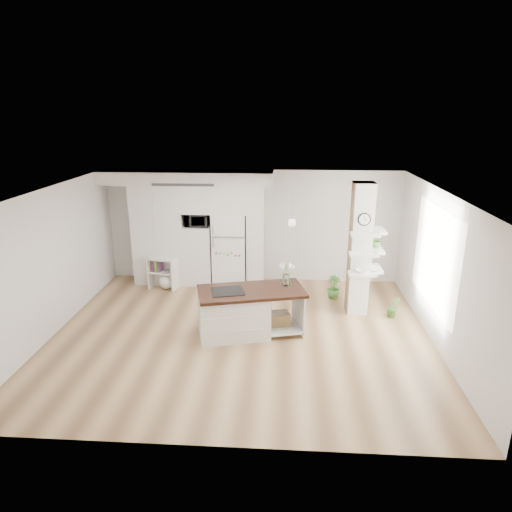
% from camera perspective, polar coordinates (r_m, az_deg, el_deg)
% --- Properties ---
extents(floor, '(7.00, 6.00, 0.01)m').
position_cam_1_polar(floor, '(8.69, -1.89, -9.78)').
color(floor, tan).
rests_on(floor, ground).
extents(room, '(7.04, 6.04, 2.72)m').
position_cam_1_polar(room, '(8.00, -2.02, 2.09)').
color(room, white).
rests_on(room, ground).
extents(cabinet_wall, '(4.00, 0.71, 2.70)m').
position_cam_1_polar(cabinet_wall, '(10.87, -8.23, 4.22)').
color(cabinet_wall, white).
rests_on(cabinet_wall, floor).
extents(refrigerator, '(0.78, 0.69, 1.75)m').
position_cam_1_polar(refrigerator, '(10.89, -3.31, 0.97)').
color(refrigerator, white).
rests_on(refrigerator, floor).
extents(column, '(0.69, 0.90, 2.70)m').
position_cam_1_polar(column, '(9.33, 13.43, 0.66)').
color(column, silver).
rests_on(column, floor).
extents(window, '(0.00, 2.40, 2.40)m').
position_cam_1_polar(window, '(8.77, 21.46, -0.17)').
color(window, white).
rests_on(window, room).
extents(pendant_light, '(0.12, 0.12, 0.10)m').
position_cam_1_polar(pendant_light, '(8.09, 10.16, 3.93)').
color(pendant_light, white).
rests_on(pendant_light, room).
extents(kitchen_island, '(2.11, 1.37, 1.44)m').
position_cam_1_polar(kitchen_island, '(8.52, -2.06, -6.94)').
color(kitchen_island, white).
rests_on(kitchen_island, floor).
extents(bookshelf, '(0.70, 0.48, 0.75)m').
position_cam_1_polar(bookshelf, '(10.91, -11.41, -2.38)').
color(bookshelf, white).
rests_on(bookshelf, floor).
extents(floor_plant_a, '(0.27, 0.22, 0.47)m').
position_cam_1_polar(floor_plant_a, '(9.66, 16.78, -6.08)').
color(floor_plant_a, '#447E32').
rests_on(floor_plant_a, floor).
extents(floor_plant_b, '(0.36, 0.36, 0.52)m').
position_cam_1_polar(floor_plant_b, '(10.32, 9.69, -3.86)').
color(floor_plant_b, '#447E32').
rests_on(floor_plant_b, floor).
extents(microwave, '(0.54, 0.37, 0.30)m').
position_cam_1_polar(microwave, '(10.77, -7.38, 4.49)').
color(microwave, '#2D2D2D').
rests_on(microwave, cabinet_wall).
extents(shelf_plant, '(0.27, 0.23, 0.30)m').
position_cam_1_polar(shelf_plant, '(9.48, 14.85, 1.93)').
color(shelf_plant, '#447E32').
rests_on(shelf_plant, column).
extents(decor_bowl, '(0.22, 0.22, 0.05)m').
position_cam_1_polar(decor_bowl, '(9.20, 13.02, -1.83)').
color(decor_bowl, white).
rests_on(decor_bowl, column).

